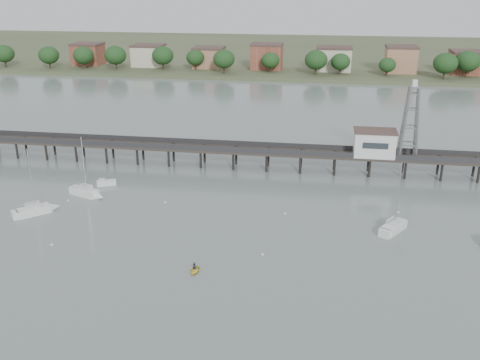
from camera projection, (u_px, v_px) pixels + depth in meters
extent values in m
plane|color=slate|center=(177.00, 350.00, 57.82)|extent=(500.00, 500.00, 0.00)
cube|color=#2D2823|center=(251.00, 151.00, 111.91)|extent=(150.00, 5.00, 0.50)
cube|color=#333335|center=(250.00, 151.00, 109.41)|extent=(150.00, 0.12, 1.10)
cube|color=#333335|center=(253.00, 144.00, 113.84)|extent=(150.00, 0.12, 1.10)
cylinder|color=black|center=(250.00, 163.00, 110.84)|extent=(0.50, 0.50, 4.40)
cylinder|color=black|center=(252.00, 157.00, 114.35)|extent=(0.50, 0.50, 4.40)
cube|color=silver|center=(374.00, 144.00, 107.34)|extent=(8.00, 5.00, 5.00)
cube|color=#4C3833|center=(375.00, 131.00, 106.40)|extent=(8.40, 5.40, 0.30)
cube|color=slate|center=(414.00, 87.00, 102.27)|extent=(1.80, 1.80, 0.30)
cube|color=silver|center=(415.00, 83.00, 102.00)|extent=(0.90, 0.90, 1.20)
cube|color=white|center=(86.00, 193.00, 98.64)|extent=(5.73, 3.86, 1.65)
cone|color=white|center=(99.00, 197.00, 97.08)|extent=(2.82, 2.74, 2.08)
cube|color=silver|center=(85.00, 187.00, 98.22)|extent=(2.81, 2.41, 0.75)
cylinder|color=#A5A8AA|center=(84.00, 164.00, 96.39)|extent=(0.18, 0.18, 10.01)
cylinder|color=#A5A8AA|center=(81.00, 184.00, 98.44)|extent=(2.95, 1.24, 0.12)
cube|color=white|center=(34.00, 212.00, 90.85)|extent=(5.45, 5.30, 1.65)
cone|color=white|center=(54.00, 207.00, 92.65)|extent=(3.12, 3.12, 2.13)
cube|color=silver|center=(33.00, 205.00, 90.43)|extent=(2.94, 2.91, 0.75)
cylinder|color=#A5A8AA|center=(31.00, 179.00, 88.93)|extent=(0.18, 0.18, 10.27)
cylinder|color=#A5A8AA|center=(27.00, 204.00, 89.75)|extent=(2.41, 2.28, 0.12)
cube|color=white|center=(394.00, 228.00, 84.84)|extent=(4.70, 5.68, 1.65)
cone|color=white|center=(403.00, 222.00, 87.20)|extent=(2.99, 3.03, 2.10)
cube|color=silver|center=(394.00, 222.00, 84.42)|extent=(2.71, 2.93, 0.75)
cylinder|color=#A5A8AA|center=(398.00, 193.00, 83.01)|extent=(0.18, 0.18, 10.13)
cylinder|color=#A5A8AA|center=(392.00, 220.00, 83.60)|extent=(1.81, 2.71, 0.12)
cube|color=white|center=(106.00, 183.00, 103.75)|extent=(3.95, 2.91, 1.01)
cube|color=silver|center=(102.00, 181.00, 103.32)|extent=(1.61, 1.61, 0.61)
imported|color=yellow|center=(195.00, 272.00, 73.23)|extent=(1.76, 0.59, 2.43)
imported|color=black|center=(195.00, 272.00, 73.23)|extent=(0.61, 1.27, 0.29)
ellipsoid|color=beige|center=(398.00, 212.00, 91.63)|extent=(0.56, 0.56, 0.39)
ellipsoid|color=beige|center=(165.00, 202.00, 95.68)|extent=(0.56, 0.56, 0.39)
ellipsoid|color=beige|center=(68.00, 201.00, 96.39)|extent=(0.56, 0.56, 0.39)
ellipsoid|color=beige|center=(263.00, 254.00, 77.66)|extent=(0.56, 0.56, 0.39)
ellipsoid|color=beige|center=(52.00, 245.00, 80.42)|extent=(0.56, 0.56, 0.39)
ellipsoid|color=beige|center=(285.00, 214.00, 91.10)|extent=(0.56, 0.56, 0.39)
cube|color=#475133|center=(298.00, 52.00, 283.93)|extent=(500.00, 170.00, 1.40)
cube|color=brown|center=(88.00, 54.00, 237.73)|extent=(13.00, 10.50, 9.00)
cube|color=brown|center=(149.00, 56.00, 233.72)|extent=(13.00, 10.50, 9.00)
cube|color=brown|center=(209.00, 57.00, 229.84)|extent=(13.00, 10.50, 9.00)
cube|color=brown|center=(267.00, 58.00, 226.26)|extent=(13.00, 10.50, 9.00)
cube|color=brown|center=(334.00, 60.00, 222.24)|extent=(13.00, 10.50, 9.00)
cube|color=brown|center=(400.00, 61.00, 218.36)|extent=(13.00, 10.50, 9.00)
cube|color=brown|center=(470.00, 63.00, 214.49)|extent=(13.00, 10.50, 9.00)
ellipsoid|color=#173516|center=(11.00, 56.00, 230.85)|extent=(8.00, 8.00, 6.80)
ellipsoid|color=#173516|center=(288.00, 62.00, 213.63)|extent=(8.00, 8.00, 6.80)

